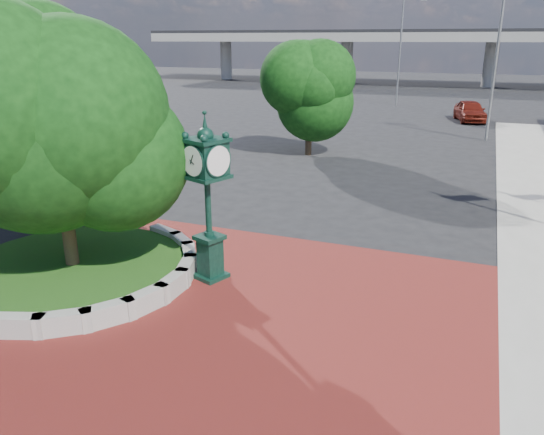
{
  "coord_description": "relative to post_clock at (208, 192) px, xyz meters",
  "views": [
    {
      "loc": [
        5.13,
        -10.49,
        6.29
      ],
      "look_at": [
        0.35,
        1.5,
        1.93
      ],
      "focal_mm": 35.0,
      "sensor_mm": 36.0,
      "label": 1
    }
  ],
  "objects": [
    {
      "name": "tree_planter",
      "position": [
        -3.62,
        -1.28,
        1.24
      ],
      "size": [
        5.2,
        5.2,
        6.33
      ],
      "color": "#38281C",
      "rests_on": "ground"
    },
    {
      "name": "overpass",
      "position": [
        1.16,
        68.72,
        4.05
      ],
      "size": [
        90.0,
        12.0,
        7.5
      ],
      "color": "#9E9B93",
      "rests_on": "ground"
    },
    {
      "name": "ground",
      "position": [
        1.38,
        -1.28,
        -2.49
      ],
      "size": [
        200.0,
        200.0,
        0.0
      ],
      "primitive_type": "plane",
      "color": "black",
      "rests_on": "ground"
    },
    {
      "name": "planter_wall",
      "position": [
        -1.33,
        -1.28,
        -2.22
      ],
      "size": [
        2.96,
        6.77,
        0.54
      ],
      "color": "#9E9B93",
      "rests_on": "ground"
    },
    {
      "name": "street_lamp_near",
      "position": [
        6.99,
        25.22,
        3.51
      ],
      "size": [
        2.3,
        0.36,
        10.23
      ],
      "color": "slate",
      "rests_on": "ground"
    },
    {
      "name": "grass_bed",
      "position": [
        -3.62,
        -1.28,
        -2.29
      ],
      "size": [
        6.1,
        6.1,
        0.4
      ],
      "primitive_type": "cylinder",
      "color": "#204313",
      "rests_on": "ground"
    },
    {
      "name": "tree_street",
      "position": [
        -2.62,
        16.72,
        0.75
      ],
      "size": [
        4.4,
        4.4,
        5.45
      ],
      "color": "#38281C",
      "rests_on": "ground"
    },
    {
      "name": "street_lamp_far",
      "position": [
        -1.61,
        42.59,
        3.31
      ],
      "size": [
        2.18,
        0.75,
        9.9
      ],
      "color": "slate",
      "rests_on": "ground"
    },
    {
      "name": "plaza",
      "position": [
        1.38,
        -2.28,
        -2.47
      ],
      "size": [
        12.0,
        12.0,
        0.04
      ],
      "primitive_type": "cube",
      "color": "maroon",
      "rests_on": "ground"
    },
    {
      "name": "post_clock",
      "position": [
        0.0,
        0.0,
        0.0
      ],
      "size": [
        1.16,
        1.16,
        4.53
      ],
      "color": "black",
      "rests_on": "ground"
    },
    {
      "name": "parked_car",
      "position": [
        5.38,
        33.87,
        -1.66
      ],
      "size": [
        3.09,
        5.21,
        1.66
      ],
      "primitive_type": "imported",
      "rotation": [
        0.0,
        0.0,
        0.25
      ],
      "color": "#61170D",
      "rests_on": "ground"
    }
  ]
}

